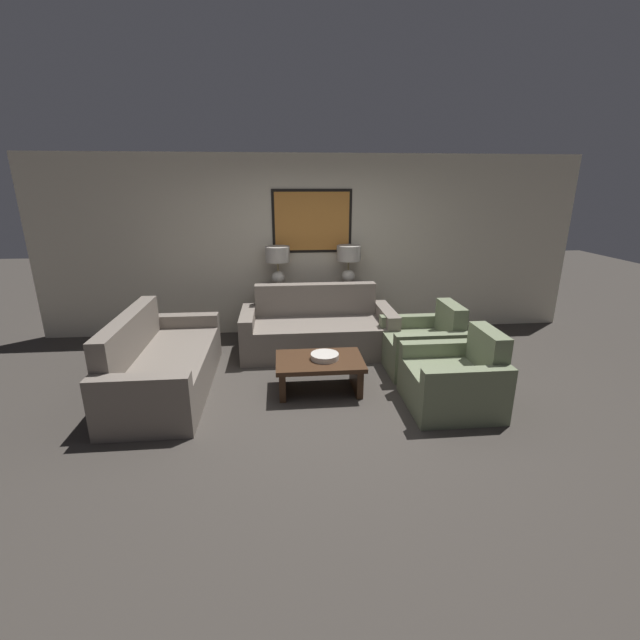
% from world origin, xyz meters
% --- Properties ---
extents(ground_plane, '(20.00, 20.00, 0.00)m').
position_xyz_m(ground_plane, '(0.00, 0.00, 0.00)').
color(ground_plane, '#3D3833').
extents(back_wall, '(8.13, 0.12, 2.65)m').
position_xyz_m(back_wall, '(0.00, 2.38, 1.33)').
color(back_wall, beige).
rests_on(back_wall, ground_plane).
extents(console_table, '(1.60, 0.37, 0.78)m').
position_xyz_m(console_table, '(0.00, 2.12, 0.39)').
color(console_table, '#332319').
rests_on(console_table, ground_plane).
extents(table_lamp_left, '(0.35, 0.35, 0.58)m').
position_xyz_m(table_lamp_left, '(-0.52, 2.12, 1.17)').
color(table_lamp_left, silver).
rests_on(table_lamp_left, console_table).
extents(table_lamp_right, '(0.35, 0.35, 0.58)m').
position_xyz_m(table_lamp_right, '(0.52, 2.12, 1.17)').
color(table_lamp_right, silver).
rests_on(table_lamp_right, console_table).
extents(couch_by_back_wall, '(2.06, 0.91, 0.89)m').
position_xyz_m(couch_by_back_wall, '(0.00, 1.44, 0.30)').
color(couch_by_back_wall, slate).
rests_on(couch_by_back_wall, ground_plane).
extents(couch_by_side, '(0.91, 2.06, 0.89)m').
position_xyz_m(couch_by_side, '(-1.83, 0.42, 0.30)').
color(couch_by_side, slate).
rests_on(couch_by_side, ground_plane).
extents(coffee_table, '(0.96, 0.65, 0.38)m').
position_xyz_m(coffee_table, '(-0.09, 0.24, 0.27)').
color(coffee_table, '#3D2616').
rests_on(coffee_table, ground_plane).
extents(decorative_bowl, '(0.31, 0.31, 0.06)m').
position_xyz_m(decorative_bowl, '(-0.03, 0.24, 0.41)').
color(decorative_bowl, beige).
rests_on(decorative_bowl, coffee_table).
extents(armchair_near_back_wall, '(0.88, 0.87, 0.84)m').
position_xyz_m(armchair_near_back_wall, '(1.27, 0.73, 0.29)').
color(armchair_near_back_wall, '#707A5B').
rests_on(armchair_near_back_wall, ground_plane).
extents(armchair_near_camera, '(0.88, 0.87, 0.84)m').
position_xyz_m(armchair_near_camera, '(1.27, -0.25, 0.29)').
color(armchair_near_camera, '#707A5B').
rests_on(armchair_near_camera, ground_plane).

